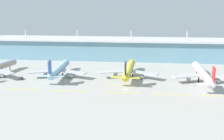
{
  "coord_description": "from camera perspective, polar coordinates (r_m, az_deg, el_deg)",
  "views": [
    {
      "loc": [
        9.53,
        -186.08,
        60.38
      ],
      "look_at": [
        -12.43,
        27.32,
        7.0
      ],
      "focal_mm": 44.44,
      "sensor_mm": 36.0,
      "label": 1
    }
  ],
  "objects": [
    {
      "name": "pushback_tug",
      "position": [
        230.81,
        -18.25,
        -1.63
      ],
      "size": [
        2.78,
        4.55,
        1.85
      ],
      "color": "#333842",
      "rests_on": "ground"
    },
    {
      "name": "terminal_building",
      "position": [
        293.67,
        3.94,
        4.32
      ],
      "size": [
        288.0,
        34.0,
        31.24
      ],
      "color": "#6693A8",
      "rests_on": "ground"
    },
    {
      "name": "airliner_near_middle",
      "position": [
        229.65,
        -10.83,
        0.14
      ],
      "size": [
        48.79,
        58.54,
        18.9
      ],
      "color": "#9ED1EA",
      "rests_on": "ground"
    },
    {
      "name": "airliner_center",
      "position": [
        224.41,
        3.51,
        0.04
      ],
      "size": [
        48.73,
        63.46,
        18.9
      ],
      "color": "yellow",
      "rests_on": "ground"
    },
    {
      "name": "ground_plane",
      "position": [
        195.86,
        2.81,
        -4.0
      ],
      "size": [
        600.0,
        600.0,
        0.0
      ],
      "primitive_type": "plane",
      "color": "#A8A59E"
    },
    {
      "name": "taxiway_stripe_east",
      "position": [
        196.3,
        22.06,
        -5.0
      ],
      "size": [
        28.0,
        0.7,
        0.04
      ],
      "primitive_type": "cube",
      "color": "yellow",
      "rests_on": "ground"
    },
    {
      "name": "airliner_far_middle",
      "position": [
        222.55,
        18.22,
        -0.77
      ],
      "size": [
        48.8,
        70.65,
        18.9
      ],
      "color": "white",
      "rests_on": "ground"
    },
    {
      "name": "taxiway_stripe_centre",
      "position": [
        188.71,
        1.77,
        -4.69
      ],
      "size": [
        28.0,
        0.7,
        0.04
      ],
      "primitive_type": "cube",
      "color": "yellow",
      "rests_on": "ground"
    },
    {
      "name": "taxiway_stripe_mid_east",
      "position": [
        189.52,
        12.11,
        -4.92
      ],
      "size": [
        28.0,
        0.7,
        0.04
      ],
      "primitive_type": "cube",
      "color": "yellow",
      "rests_on": "ground"
    },
    {
      "name": "taxiway_stripe_mid_west",
      "position": [
        193.96,
        -8.33,
        -4.31
      ],
      "size": [
        28.0,
        0.7,
        0.04
      ],
      "primitive_type": "cube",
      "color": "yellow",
      "rests_on": "ground"
    },
    {
      "name": "taxiway_stripe_west",
      "position": [
        204.8,
        -17.62,
        -3.85
      ],
      "size": [
        28.0,
        0.7,
        0.04
      ],
      "primitive_type": "cube",
      "color": "yellow",
      "rests_on": "ground"
    }
  ]
}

